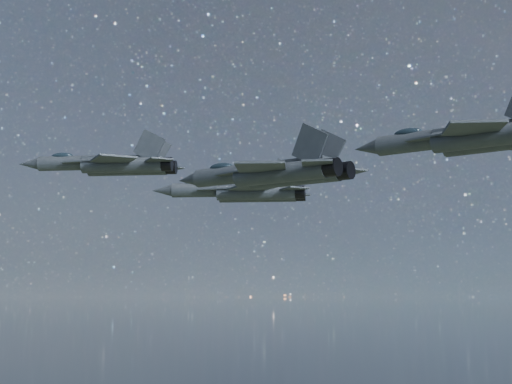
# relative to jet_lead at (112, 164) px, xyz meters

# --- Properties ---
(jet_lead) EXTENTS (15.75, 10.92, 3.96)m
(jet_lead) POSITION_rel_jet_lead_xyz_m (0.00, 0.00, 0.00)
(jet_lead) COLOR #2B3136
(jet_left) EXTENTS (18.18, 12.53, 4.56)m
(jet_left) POSITION_rel_jet_lead_xyz_m (7.62, 17.34, -0.58)
(jet_left) COLOR #2B3136
(jet_right) EXTENTS (15.23, 10.15, 3.87)m
(jet_right) POSITION_rel_jet_lead_xyz_m (18.73, -12.56, -3.53)
(jet_right) COLOR #2B3136
(jet_slot) EXTENTS (18.46, 12.23, 4.71)m
(jet_slot) POSITION_rel_jet_lead_xyz_m (32.60, -3.69, 0.03)
(jet_slot) COLOR #2B3136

